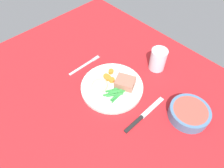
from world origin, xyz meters
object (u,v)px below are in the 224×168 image
at_px(meat_portion, 125,83).
at_px(knife, 144,115).
at_px(dinner_plate, 112,87).
at_px(fork, 84,65).
at_px(salad_bowl, 189,113).
at_px(water_glass, 158,61).

distance_m(meat_portion, knife, 0.15).
bearing_deg(dinner_plate, meat_portion, 49.40).
xyz_separation_m(meat_portion, fork, (-0.21, -0.04, -0.03)).
xyz_separation_m(dinner_plate, meat_portion, (0.03, 0.04, 0.02)).
bearing_deg(fork, salad_bowl, 15.81).
bearing_deg(knife, fork, 175.59).
height_order(meat_portion, fork, meat_portion).
bearing_deg(fork, water_glass, 46.67).
relative_size(meat_portion, water_glass, 0.75).
relative_size(dinner_plate, fork, 1.49).
bearing_deg(meat_portion, salad_bowl, 15.92).
bearing_deg(fork, meat_portion, 13.27).
distance_m(fork, salad_bowl, 0.47).
xyz_separation_m(fork, water_glass, (0.22, 0.22, 0.04)).
bearing_deg(fork, knife, 1.93).
relative_size(meat_portion, fork, 0.44).
xyz_separation_m(dinner_plate, knife, (0.17, -0.00, -0.01)).
bearing_deg(meat_portion, knife, -16.95).
relative_size(fork, salad_bowl, 1.17).
bearing_deg(water_glass, meat_portion, -95.13).
height_order(dinner_plate, knife, dinner_plate).
bearing_deg(knife, water_glass, 114.23).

